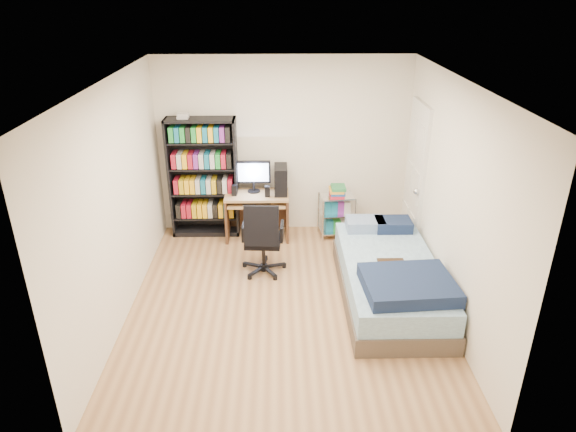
{
  "coord_description": "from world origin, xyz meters",
  "views": [
    {
      "loc": [
        -0.07,
        -4.94,
        3.35
      ],
      "look_at": [
        0.04,
        0.4,
        0.91
      ],
      "focal_mm": 32.0,
      "sensor_mm": 36.0,
      "label": 1
    }
  ],
  "objects_px": {
    "computer_desk": "(263,197)",
    "media_shelf": "(204,177)",
    "office_chair": "(263,250)",
    "bed": "(390,278)"
  },
  "relations": [
    {
      "from": "media_shelf",
      "to": "bed",
      "type": "bearing_deg",
      "value": -37.37
    },
    {
      "from": "media_shelf",
      "to": "bed",
      "type": "relative_size",
      "value": 0.82
    },
    {
      "from": "computer_desk",
      "to": "office_chair",
      "type": "relative_size",
      "value": 1.15
    },
    {
      "from": "media_shelf",
      "to": "office_chair",
      "type": "distance_m",
      "value": 1.54
    },
    {
      "from": "computer_desk",
      "to": "office_chair",
      "type": "height_order",
      "value": "computer_desk"
    },
    {
      "from": "computer_desk",
      "to": "office_chair",
      "type": "xyz_separation_m",
      "value": [
        0.02,
        -1.04,
        -0.29
      ]
    },
    {
      "from": "office_chair",
      "to": "bed",
      "type": "relative_size",
      "value": 0.45
    },
    {
      "from": "media_shelf",
      "to": "computer_desk",
      "type": "relative_size",
      "value": 1.58
    },
    {
      "from": "computer_desk",
      "to": "media_shelf",
      "type": "bearing_deg",
      "value": 172.7
    },
    {
      "from": "media_shelf",
      "to": "bed",
      "type": "height_order",
      "value": "media_shelf"
    }
  ]
}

